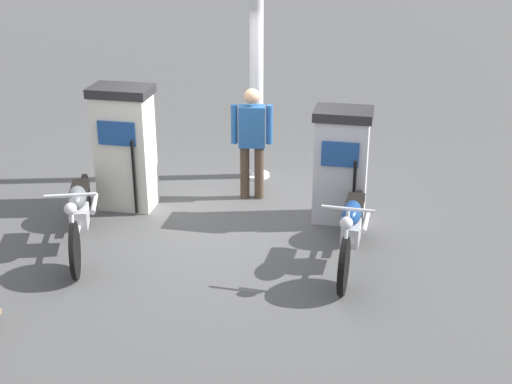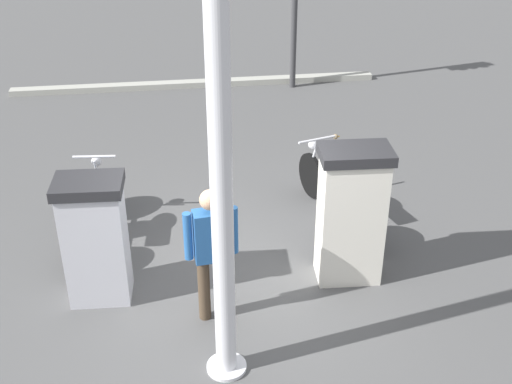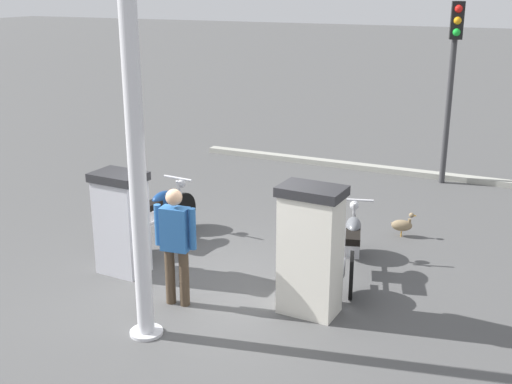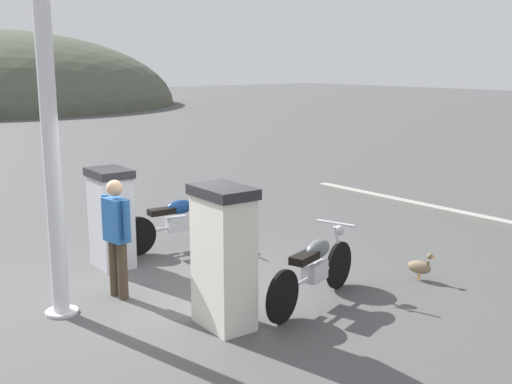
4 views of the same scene
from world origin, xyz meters
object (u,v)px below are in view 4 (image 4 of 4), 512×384
wandering_duck (420,266)px  motorcycle_near_pump (314,267)px  attendant_person (117,231)px  fuel_pump_near (224,256)px  canopy_support_pole (51,147)px  motorcycle_far_pump (176,221)px  fuel_pump_far (111,217)px

wandering_duck → motorcycle_near_pump: bearing=169.8°
wandering_duck → attendant_person: bearing=149.9°
attendant_person → motorcycle_near_pump: bearing=-44.1°
fuel_pump_near → motorcycle_near_pump: bearing=-6.9°
canopy_support_pole → fuel_pump_near: bearing=-49.3°
motorcycle_far_pump → canopy_support_pole: 3.40m
wandering_duck → canopy_support_pole: 5.26m
motorcycle_far_pump → attendant_person: 2.32m
fuel_pump_near → canopy_support_pole: size_ratio=0.39×
fuel_pump_near → motorcycle_far_pump: 3.32m
motorcycle_far_pump → wandering_duck: bearing=-62.2°
motorcycle_near_pump → wandering_duck: 1.84m
fuel_pump_near → attendant_person: (-0.53, 1.63, 0.05)m
fuel_pump_near → attendant_person: fuel_pump_near is taller
fuel_pump_far → motorcycle_far_pump: (1.24, 0.18, -0.30)m
motorcycle_near_pump → fuel_pump_near: bearing=173.1°
fuel_pump_far → motorcycle_far_pump: size_ratio=0.77×
fuel_pump_far → motorcycle_near_pump: size_ratio=0.74×
attendant_person → wandering_duck: attendant_person is taller
fuel_pump_near → fuel_pump_far: size_ratio=1.12×
fuel_pump_near → wandering_duck: bearing=-8.8°
fuel_pump_far → wandering_duck: (3.11, -3.36, -0.56)m
fuel_pump_near → attendant_person: 1.72m
motorcycle_far_pump → fuel_pump_far: bearing=-171.7°
fuel_pump_near → motorcycle_far_pump: bearing=67.9°
wandering_duck → motorcycle_far_pump: bearing=117.8°
fuel_pump_near → canopy_support_pole: canopy_support_pole is taller
attendant_person → wandering_duck: 4.27m
fuel_pump_near → attendant_person: size_ratio=1.06×
fuel_pump_far → motorcycle_near_pump: (1.31, -3.03, -0.28)m
fuel_pump_far → wandering_duck: fuel_pump_far is taller
canopy_support_pole → motorcycle_far_pump: bearing=29.8°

